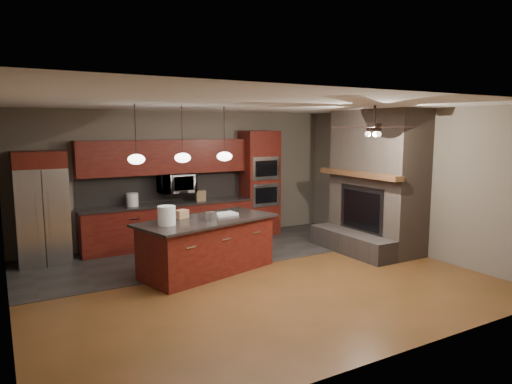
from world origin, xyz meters
TOP-DOWN VIEW (x-y plane):
  - ground at (0.00, 0.00)m, footprint 7.00×7.00m
  - ceiling at (0.00, 0.00)m, footprint 7.00×6.00m
  - back_wall at (0.00, 3.00)m, footprint 7.00×0.02m
  - right_wall at (3.50, 0.00)m, footprint 0.02×6.00m
  - left_wall at (-3.50, 0.00)m, footprint 0.02×6.00m
  - slate_tile_patch at (0.00, 1.80)m, footprint 7.00×2.40m
  - fireplace_column at (3.04, 0.40)m, footprint 1.30×2.10m
  - back_cabinetry at (-0.48, 2.74)m, footprint 3.59×0.64m
  - oven_tower at (1.70, 2.69)m, footprint 0.80×0.63m
  - microwave at (-0.27, 2.75)m, footprint 0.73×0.41m
  - refrigerator at (-2.86, 2.62)m, footprint 0.87×0.75m
  - kitchen_island at (-0.50, 0.67)m, footprint 2.58×1.67m
  - white_bucket at (-1.25, 0.53)m, footprint 0.33×0.33m
  - paint_can at (-0.48, 0.55)m, footprint 0.28×0.28m
  - paint_tray at (-0.10, 0.83)m, footprint 0.43×0.31m
  - cardboard_box at (-0.85, 0.96)m, footprint 0.26×0.23m
  - counter_bucket at (-1.22, 2.70)m, footprint 0.24×0.24m
  - counter_box at (0.23, 2.65)m, footprint 0.23×0.20m
  - pendant_left at (-1.65, 0.70)m, footprint 0.26×0.26m
  - pendant_center at (-0.90, 0.70)m, footprint 0.26×0.26m
  - pendant_right at (-0.15, 0.70)m, footprint 0.26×0.26m
  - ceiling_fan at (1.80, -0.80)m, footprint 1.27×1.33m

SIDE VIEW (x-z plane):
  - ground at x=0.00m, z-range 0.00..0.00m
  - slate_tile_patch at x=0.00m, z-range 0.00..0.01m
  - kitchen_island at x=-0.50m, z-range 0.00..0.92m
  - back_cabinetry at x=-0.48m, z-range -0.21..1.99m
  - paint_tray at x=-0.10m, z-range 0.92..0.96m
  - paint_can at x=-0.48m, z-range 0.92..1.05m
  - cardboard_box at x=-0.85m, z-range 0.92..1.06m
  - counter_box at x=0.23m, z-range 0.90..1.12m
  - refrigerator at x=-2.86m, z-range 0.00..2.04m
  - counter_bucket at x=-1.22m, z-range 0.90..1.16m
  - white_bucket at x=-1.25m, z-range 0.92..1.22m
  - oven_tower at x=1.70m, z-range 0.00..2.38m
  - fireplace_column at x=3.04m, z-range -0.10..2.70m
  - microwave at x=-0.27m, z-range 1.05..1.55m
  - back_wall at x=0.00m, z-range 0.00..2.80m
  - right_wall at x=3.50m, z-range 0.00..2.80m
  - left_wall at x=-3.50m, z-range 0.00..2.80m
  - pendant_left at x=-1.65m, z-range 1.51..2.42m
  - pendant_center at x=-0.90m, z-range 1.51..2.42m
  - pendant_right at x=-0.15m, z-range 1.51..2.42m
  - ceiling_fan at x=1.80m, z-range 2.25..2.66m
  - ceiling at x=0.00m, z-range 2.79..2.81m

